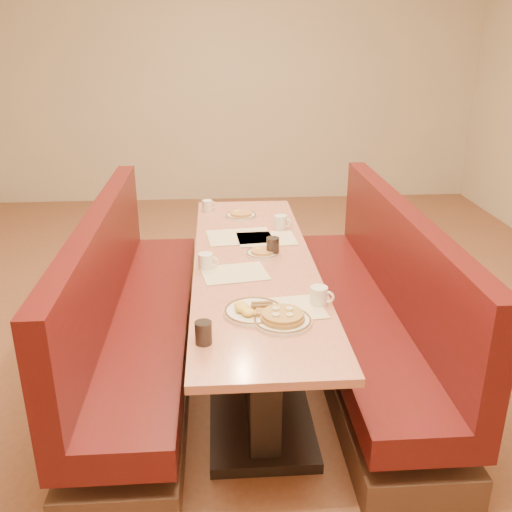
{
  "coord_description": "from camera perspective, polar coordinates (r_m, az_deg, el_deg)",
  "views": [
    {
      "loc": [
        -0.21,
        -3.09,
        2.01
      ],
      "look_at": [
        0.0,
        -0.18,
        0.85
      ],
      "focal_mm": 40.0,
      "sensor_mm": 36.0,
      "label": 1
    }
  ],
  "objects": [
    {
      "name": "placemat_far_left",
      "position": [
        3.73,
        -1.63,
        1.97
      ],
      "size": [
        0.45,
        0.36,
        0.0
      ],
      "primitive_type": "cube",
      "rotation": [
        0.0,
        0.0,
        0.11
      ],
      "color": "beige",
      "rests_on": "diner_table"
    },
    {
      "name": "booth_right",
      "position": [
        3.63,
        11.47,
        -5.86
      ],
      "size": [
        0.55,
        2.5,
        1.05
      ],
      "color": "#4C3326",
      "rests_on": "ground"
    },
    {
      "name": "eggs_plate",
      "position": [
        2.73,
        -0.3,
        -5.49
      ],
      "size": [
        0.29,
        0.29,
        0.06
      ],
      "rotation": [
        0.0,
        0.0,
        -0.14
      ],
      "color": "white",
      "rests_on": "diner_table"
    },
    {
      "name": "coffee_mug_d",
      "position": [
        4.29,
        -4.84,
        5.06
      ],
      "size": [
        0.11,
        0.08,
        0.08
      ],
      "rotation": [
        0.0,
        0.0,
        0.27
      ],
      "color": "white",
      "rests_on": "diner_table"
    },
    {
      "name": "extra_plate_mid",
      "position": [
        3.43,
        0.67,
        0.36
      ],
      "size": [
        0.21,
        0.21,
        0.04
      ],
      "rotation": [
        0.0,
        0.0,
        -0.37
      ],
      "color": "white",
      "rests_on": "diner_table"
    },
    {
      "name": "coffee_mug_a",
      "position": [
        2.82,
        6.36,
        -3.94
      ],
      "size": [
        0.12,
        0.09,
        0.09
      ],
      "rotation": [
        0.0,
        0.0,
        -0.4
      ],
      "color": "white",
      "rests_on": "diner_table"
    },
    {
      "name": "diner_table",
      "position": [
        3.51,
        -0.2,
        -6.18
      ],
      "size": [
        0.7,
        2.5,
        0.75
      ],
      "color": "black",
      "rests_on": "ground"
    },
    {
      "name": "placemat_near_left",
      "position": [
        3.17,
        -2.16,
        -1.72
      ],
      "size": [
        0.39,
        0.32,
        0.0
      ],
      "primitive_type": "cube",
      "rotation": [
        0.0,
        0.0,
        0.17
      ],
      "color": "beige",
      "rests_on": "diner_table"
    },
    {
      "name": "soda_tumbler_mid",
      "position": [
        3.42,
        1.69,
        0.99
      ],
      "size": [
        0.08,
        0.08,
        0.11
      ],
      "color": "black",
      "rests_on": "diner_table"
    },
    {
      "name": "ground",
      "position": [
        3.69,
        -0.2,
        -11.32
      ],
      "size": [
        8.0,
        8.0,
        0.0
      ],
      "primitive_type": "plane",
      "color": "#9E6647",
      "rests_on": "ground"
    },
    {
      "name": "coffee_mug_c",
      "position": [
        3.88,
        2.53,
        3.41
      ],
      "size": [
        0.12,
        0.09,
        0.09
      ],
      "rotation": [
        0.0,
        0.0,
        -0.43
      ],
      "color": "white",
      "rests_on": "diner_table"
    },
    {
      "name": "extra_plate_far",
      "position": [
        4.14,
        -1.52,
        4.14
      ],
      "size": [
        0.22,
        0.22,
        0.05
      ],
      "rotation": [
        0.0,
        0.0,
        0.03
      ],
      "color": "white",
      "rests_on": "diner_table"
    },
    {
      "name": "room_envelope",
      "position": [
        3.1,
        -0.25,
        20.19
      ],
      "size": [
        6.04,
        8.04,
        2.82
      ],
      "color": "beige",
      "rests_on": "ground"
    },
    {
      "name": "booth_left",
      "position": [
        3.54,
        -12.18,
        -6.62
      ],
      "size": [
        0.55,
        2.5,
        1.05
      ],
      "color": "#4C3326",
      "rests_on": "ground"
    },
    {
      "name": "soda_tumbler_near",
      "position": [
        2.48,
        -5.27,
        -7.66
      ],
      "size": [
        0.07,
        0.07,
        0.1
      ],
      "color": "black",
      "rests_on": "diner_table"
    },
    {
      "name": "placemat_far_right",
      "position": [
        3.69,
        1.07,
        1.75
      ],
      "size": [
        0.39,
        0.3,
        0.0
      ],
      "primitive_type": "cube",
      "rotation": [
        0.0,
        0.0,
        0.06
      ],
      "color": "beige",
      "rests_on": "diner_table"
    },
    {
      "name": "pancake_plate",
      "position": [
        2.65,
        2.68,
        -6.28
      ],
      "size": [
        0.27,
        0.27,
        0.06
      ],
      "rotation": [
        0.0,
        0.0,
        0.26
      ],
      "color": "white",
      "rests_on": "diner_table"
    },
    {
      "name": "coffee_mug_b",
      "position": [
        3.24,
        -4.99,
        -0.48
      ],
      "size": [
        0.12,
        0.08,
        0.09
      ],
      "rotation": [
        0.0,
        0.0,
        -0.27
      ],
      "color": "white",
      "rests_on": "diner_table"
    },
    {
      "name": "placemat_near_right",
      "position": [
        2.78,
        3.15,
        -5.27
      ],
      "size": [
        0.38,
        0.3,
        0.0
      ],
      "primitive_type": "cube",
      "rotation": [
        0.0,
        0.0,
        0.11
      ],
      "color": "beige",
      "rests_on": "diner_table"
    }
  ]
}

